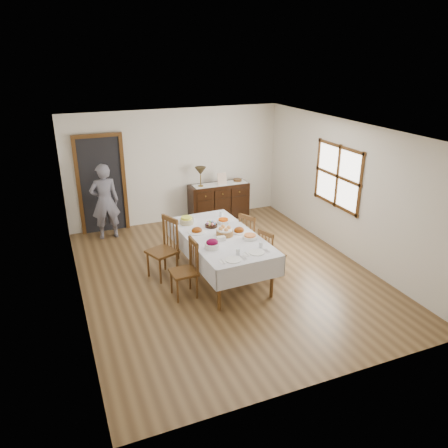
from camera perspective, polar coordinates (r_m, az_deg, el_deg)
name	(u,v)px	position (r m, az deg, el deg)	size (l,w,h in m)	color
ground	(226,274)	(7.97, 0.27, -6.60)	(6.00, 6.00, 0.00)	brown
room_shell	(209,182)	(7.66, -1.93, 5.48)	(5.02, 6.02, 2.65)	white
dining_table	(221,240)	(7.61, -0.46, -2.10)	(1.28, 2.38, 0.80)	silver
chair_left_near	(186,268)	(7.14, -4.93, -5.80)	(0.42, 0.42, 0.98)	#543315
chair_left_far	(164,247)	(7.77, -7.80, -3.05)	(0.59, 0.59, 1.09)	#543315
chair_right_near	(270,253)	(7.75, 6.00, -3.81)	(0.48, 0.48, 0.91)	#543315
chair_right_far	(251,237)	(8.28, 3.52, -1.73)	(0.54, 0.54, 0.97)	#543315
sideboard	(219,201)	(10.44, -0.70, 3.02)	(1.42, 0.52, 0.85)	black
person	(105,199)	(9.52, -15.32, 3.16)	(0.54, 0.35, 1.74)	slate
bread_basket	(225,232)	(7.53, 0.08, -1.01)	(0.30, 0.30, 0.17)	olive
egg_basket	(211,225)	(7.91, -1.69, -0.10)	(0.23, 0.23, 0.10)	black
ham_platter_a	(197,231)	(7.69, -3.57, -0.89)	(0.32, 0.32, 0.11)	white
ham_platter_b	(239,231)	(7.68, 1.98, -0.87)	(0.29, 0.29, 0.11)	white
beet_bowl	(212,244)	(7.05, -1.54, -2.67)	(0.25, 0.25, 0.16)	white
carrot_bowl	(223,221)	(8.07, -0.10, 0.37)	(0.23, 0.23, 0.09)	white
pineapple_bowl	(187,221)	(8.07, -4.91, 0.45)	(0.25, 0.25, 0.13)	tan
casserole_dish	(250,237)	(7.42, 3.40, -1.69)	(0.25, 0.25, 0.08)	white
butter_dish	(221,238)	(7.35, -0.38, -1.90)	(0.14, 0.10, 0.07)	white
setting_left	(234,257)	(6.74, 1.37, -4.34)	(0.42, 0.31, 0.10)	white
setting_right	(258,250)	(6.99, 4.43, -3.39)	(0.42, 0.31, 0.10)	white
glass_far_a	(193,220)	(8.13, -4.01, 0.59)	(0.06, 0.06, 0.11)	white
glass_far_b	(221,214)	(8.39, -0.36, 1.34)	(0.07, 0.07, 0.11)	white
runner	(220,184)	(10.30, -0.51, 5.26)	(1.30, 0.35, 0.01)	white
table_lamp	(200,172)	(10.03, -3.10, 6.85)	(0.26, 0.26, 0.46)	brown
picture_frame	(222,179)	(10.22, -0.26, 5.91)	(0.22, 0.08, 0.28)	beige
deco_bowl	(238,180)	(10.52, 1.78, 5.75)	(0.20, 0.20, 0.06)	#543315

